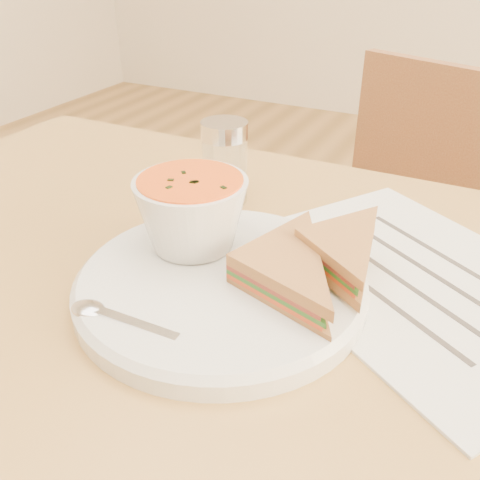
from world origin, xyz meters
The scene contains 8 objects.
chair_far centered at (0.07, 0.51, 0.42)m, with size 0.37×0.37×0.84m, color brown, non-canonical shape.
plate centered at (0.02, 0.00, 0.76)m, with size 0.27×0.27×0.02m, color silver, non-canonical shape.
soup_bowl centered at (-0.03, 0.03, 0.80)m, with size 0.11×0.11×0.08m, color silver, non-canonical shape.
sandwich_half_a centered at (0.03, -0.01, 0.78)m, with size 0.12×0.12×0.04m, color #AB673C, non-canonical shape.
sandwich_half_b centered at (0.08, 0.05, 0.79)m, with size 0.10×0.10×0.03m, color #AB673C, non-canonical shape.
spoon centered at (0.00, -0.10, 0.77)m, with size 0.16×0.03×0.01m, color silver, non-canonical shape.
paper_menu centered at (0.18, 0.10, 0.75)m, with size 0.33×0.24×0.00m, color white, non-canonical shape.
condiment_shaker centered at (-0.07, 0.17, 0.80)m, with size 0.06×0.06×0.10m, color silver, non-canonical shape.
Camera 1 is at (0.22, -0.36, 1.05)m, focal length 40.00 mm.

